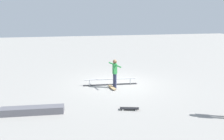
# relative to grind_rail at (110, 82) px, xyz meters

# --- Properties ---
(ground_plane) EXTENTS (60.00, 60.00, 0.00)m
(ground_plane) POSITION_rel_grind_rail_xyz_m (-0.47, -0.07, -0.16)
(ground_plane) COLOR gray
(grind_rail) EXTENTS (3.11, 0.48, 0.36)m
(grind_rail) POSITION_rel_grind_rail_xyz_m (0.00, 0.00, 0.00)
(grind_rail) COLOR black
(grind_rail) RESTS_ON ground_plane
(skate_ledge) EXTENTS (2.54, 0.63, 0.29)m
(skate_ledge) POSITION_rel_grind_rail_xyz_m (3.85, 3.05, -0.01)
(skate_ledge) COLOR #595960
(skate_ledge) RESTS_ON ground_plane
(skater_main) EXTENTS (0.42, 1.25, 1.59)m
(skater_main) POSITION_rel_grind_rail_xyz_m (-0.13, 0.59, 0.77)
(skater_main) COLOR #2D3351
(skater_main) RESTS_ON ground_plane
(skateboard_main) EXTENTS (0.37, 0.82, 0.09)m
(skateboard_main) POSITION_rel_grind_rail_xyz_m (0.04, 0.68, -0.08)
(skateboard_main) COLOR tan
(skateboard_main) RESTS_ON ground_plane
(loose_skateboard_black) EXTENTS (0.82, 0.41, 0.09)m
(loose_skateboard_black) POSITION_rel_grind_rail_xyz_m (-0.11, 3.52, -0.08)
(loose_skateboard_black) COLOR black
(loose_skateboard_black) RESTS_ON ground_plane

